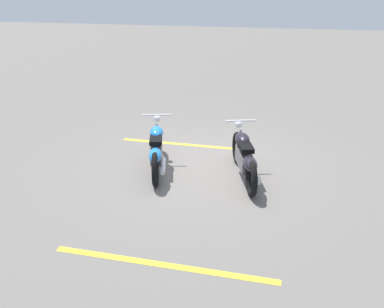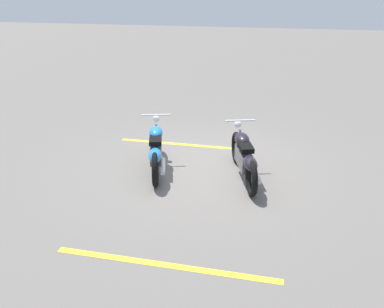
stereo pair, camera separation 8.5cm
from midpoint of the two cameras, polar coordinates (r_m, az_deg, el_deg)
name	(u,v)px [view 1 (the left image)]	position (r m, az deg, el deg)	size (l,w,h in m)	color
ground_plane	(203,165)	(9.11, 1.80, -1.48)	(60.00, 60.00, 0.00)	#66605B
motorcycle_bright_foreground	(157,149)	(8.72, -4.45, 0.64)	(2.17, 0.84, 1.04)	black
motorcycle_dark_foreground	(245,157)	(8.38, 7.28, -0.38)	(2.16, 0.87, 1.04)	black
parking_stripe_near	(187,145)	(10.24, -0.47, 1.25)	(3.20, 0.12, 0.01)	yellow
parking_stripe_mid	(163,265)	(6.09, -3.47, -14.45)	(3.20, 0.12, 0.01)	yellow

